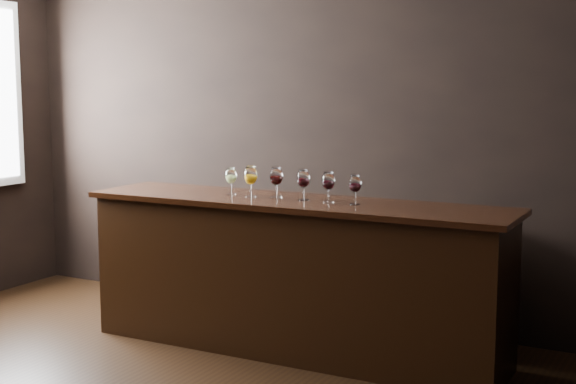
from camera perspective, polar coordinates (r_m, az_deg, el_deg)
The scene contains 10 objects.
room_shell at distance 4.80m, azimuth -15.43°, elevation 7.07°, with size 5.02×4.52×2.81m.
bar_counter at distance 5.54m, azimuth 0.45°, elevation -6.18°, with size 2.92×0.63×1.02m, color black.
bar_top at distance 5.44m, azimuth 0.46°, elevation -0.76°, with size 3.01×0.70×0.04m, color black.
back_bar_shelf at distance 6.17m, azimuth 1.93°, elevation -5.40°, with size 2.45×0.40×0.88m, color black.
glass_white at distance 5.70m, azimuth -4.07°, elevation 1.11°, with size 0.08×0.08×0.19m.
glass_amber at distance 5.56m, azimuth -2.67°, elevation 1.14°, with size 0.09×0.09×0.22m.
glass_red_a at distance 5.52m, azimuth -0.84°, elevation 1.08°, with size 0.09×0.09×0.21m.
glass_red_b at distance 5.41m, azimuth 1.11°, elevation 0.91°, with size 0.09×0.09×0.21m.
glass_red_c at distance 5.31m, azimuth 2.89°, elevation 0.74°, with size 0.09×0.09×0.21m.
glass_red_d at distance 5.23m, azimuth 4.80°, elevation 0.55°, with size 0.08×0.08×0.20m.
Camera 1 is at (3.08, -3.36, 1.84)m, focal length 50.00 mm.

